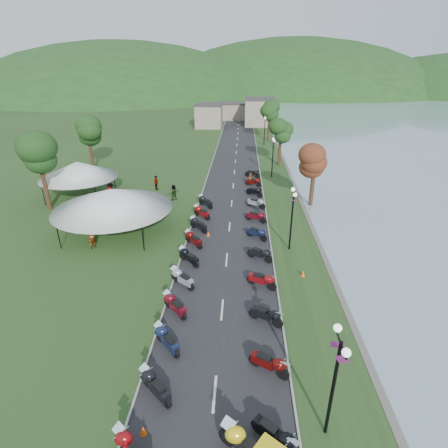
{
  "coord_description": "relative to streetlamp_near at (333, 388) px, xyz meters",
  "views": [
    {
      "loc": [
        1.02,
        -7.2,
        13.69
      ],
      "look_at": [
        -0.4,
        19.78,
        1.3
      ],
      "focal_mm": 28.0,
      "sensor_mm": 36.0,
      "label": 1
    }
  ],
  "objects": [
    {
      "name": "tree_park_left",
      "position": [
        -23.49,
        23.07,
        2.26
      ],
      "size": [
        3.43,
        3.43,
        9.53
      ],
      "primitive_type": null,
      "color": "#244E1C",
      "rests_on": "ground"
    },
    {
      "name": "pedestrian_a",
      "position": [
        -15.62,
        14.91,
        -2.5
      ],
      "size": [
        0.75,
        0.82,
        1.83
      ],
      "primitive_type": "imported",
      "rotation": [
        0.0,
        0.0,
        1.05
      ],
      "color": "slate",
      "rests_on": "ground"
    },
    {
      "name": "moto_row_left",
      "position": [
        -7.37,
        7.11,
        -1.95
      ],
      "size": [
        2.6,
        37.02,
        1.1
      ],
      "primitive_type": null,
      "color": "#331411",
      "rests_on": "ground"
    },
    {
      "name": "moto_row_right",
      "position": [
        -2.17,
        17.3,
        -1.95
      ],
      "size": [
        2.6,
        38.2,
        1.1
      ],
      "primitive_type": null,
      "color": "#331411",
      "rests_on": "ground"
    },
    {
      "name": "road",
      "position": [
        -4.65,
        37.57,
        -2.49
      ],
      "size": [
        7.0,
        120.0,
        0.02
      ],
      "primitive_type": "cube",
      "color": "#272729",
      "rests_on": "ground"
    },
    {
      "name": "far_building",
      "position": [
        -6.65,
        82.57,
        0.0
      ],
      "size": [
        18.0,
        16.0,
        5.0
      ],
      "primitive_type": "cube",
      "color": "gray",
      "rests_on": "ground"
    },
    {
      "name": "streetlamp_near",
      "position": [
        0.0,
        0.0,
        0.0
      ],
      "size": [
        1.4,
        1.4,
        5.0
      ],
      "primitive_type": null,
      "color": "black",
      "rests_on": "ground"
    },
    {
      "name": "vendor_tent_side",
      "position": [
        -21.69,
        26.93,
        -0.5
      ],
      "size": [
        5.66,
        5.66,
        4.0
      ],
      "primitive_type": null,
      "color": "white",
      "rests_on": "ground"
    },
    {
      "name": "tree_lakeside",
      "position": [
        3.77,
        25.58,
        1.08
      ],
      "size": [
        2.58,
        2.58,
        7.16
      ],
      "primitive_type": null,
      "color": "#244E1C",
      "rests_on": "ground"
    },
    {
      "name": "pedestrian_c",
      "position": [
        -17.91,
        25.88,
        -2.5
      ],
      "size": [
        0.83,
        1.35,
        1.94
      ],
      "primitive_type": "imported",
      "rotation": [
        0.0,
        0.0,
        4.98
      ],
      "color": "slate",
      "rests_on": "ground"
    },
    {
      "name": "vendor_tent_main",
      "position": [
        -14.8,
        18.15,
        -0.5
      ],
      "size": [
        6.87,
        6.87,
        4.0
      ],
      "primitive_type": null,
      "color": "white",
      "rests_on": "ground"
    },
    {
      "name": "pedestrian_b",
      "position": [
        -16.64,
        23.63,
        -2.5
      ],
      "size": [
        0.9,
        0.64,
        1.67
      ],
      "primitive_type": "imported",
      "rotation": [
        0.0,
        0.0,
        3.4
      ],
      "color": "slate",
      "rests_on": "ground"
    },
    {
      "name": "hills_backdrop",
      "position": [
        -4.65,
        197.57,
        -2.5
      ],
      "size": [
        360.0,
        120.0,
        76.0
      ],
      "primitive_type": null,
      "color": "#285621",
      "rests_on": "ground"
    },
    {
      "name": "traffic_cone_near",
      "position": [
        -7.38,
        -0.48,
        -2.28
      ],
      "size": [
        0.29,
        0.29,
        0.45
      ],
      "primitive_type": "cone",
      "color": "#F2590C",
      "rests_on": "ground"
    }
  ]
}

